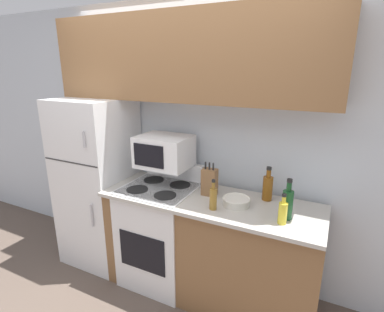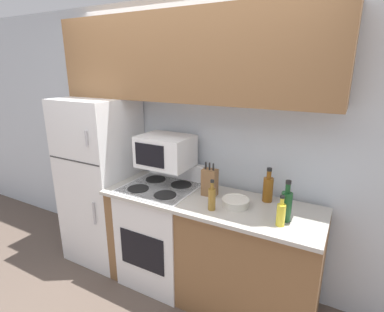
% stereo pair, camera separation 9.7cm
% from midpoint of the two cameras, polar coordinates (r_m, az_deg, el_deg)
% --- Properties ---
extents(ground_plane, '(12.00, 12.00, 0.00)m').
position_cam_midpoint_polar(ground_plane, '(2.93, -5.22, -25.61)').
color(ground_plane, brown).
extents(wall_back, '(8.00, 0.05, 2.55)m').
position_cam_midpoint_polar(wall_back, '(2.83, 1.65, 2.47)').
color(wall_back, silver).
rests_on(wall_back, ground_plane).
extents(lower_cabinets, '(1.81, 0.63, 0.93)m').
position_cam_midpoint_polar(lower_cabinets, '(2.72, 4.27, -16.96)').
color(lower_cabinets, brown).
rests_on(lower_cabinets, ground_plane).
extents(refrigerator, '(0.67, 0.66, 1.68)m').
position_cam_midpoint_polar(refrigerator, '(3.21, -15.98, -4.57)').
color(refrigerator, white).
rests_on(refrigerator, ground_plane).
extents(upper_cabinets, '(2.48, 0.33, 0.71)m').
position_cam_midpoint_polar(upper_cabinets, '(2.58, -0.25, 18.20)').
color(upper_cabinets, brown).
rests_on(upper_cabinets, refrigerator).
extents(stove, '(0.63, 0.61, 1.10)m').
position_cam_midpoint_polar(stove, '(2.90, -4.80, -14.17)').
color(stove, white).
rests_on(stove, ground_plane).
extents(microwave, '(0.46, 0.36, 0.28)m').
position_cam_midpoint_polar(microwave, '(2.69, -4.03, 0.94)').
color(microwave, white).
rests_on(microwave, stove).
extents(knife_block, '(0.12, 0.09, 0.29)m').
position_cam_midpoint_polar(knife_block, '(2.51, 4.49, -5.00)').
color(knife_block, brown).
rests_on(knife_block, lower_cabinets).
extents(bowl, '(0.22, 0.22, 0.06)m').
position_cam_midpoint_polar(bowl, '(2.38, 9.47, -8.64)').
color(bowl, silver).
rests_on(bowl, lower_cabinets).
extents(bottle_cooking_spray, '(0.06, 0.06, 0.22)m').
position_cam_midpoint_polar(bottle_cooking_spray, '(2.15, 17.84, -10.46)').
color(bottle_cooking_spray, gold).
rests_on(bottle_cooking_spray, lower_cabinets).
extents(bottle_wine_green, '(0.08, 0.08, 0.30)m').
position_cam_midpoint_polar(bottle_wine_green, '(2.22, 18.73, -8.84)').
color(bottle_wine_green, '#194C23').
rests_on(bottle_wine_green, lower_cabinets).
extents(bottle_whiskey, '(0.08, 0.08, 0.28)m').
position_cam_midpoint_polar(bottle_whiskey, '(2.48, 15.37, -5.96)').
color(bottle_whiskey, brown).
rests_on(bottle_whiskey, lower_cabinets).
extents(bottle_vinegar, '(0.06, 0.06, 0.24)m').
position_cam_midpoint_polar(bottle_vinegar, '(2.27, 5.03, -8.01)').
color(bottle_vinegar, olive).
rests_on(bottle_vinegar, lower_cabinets).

